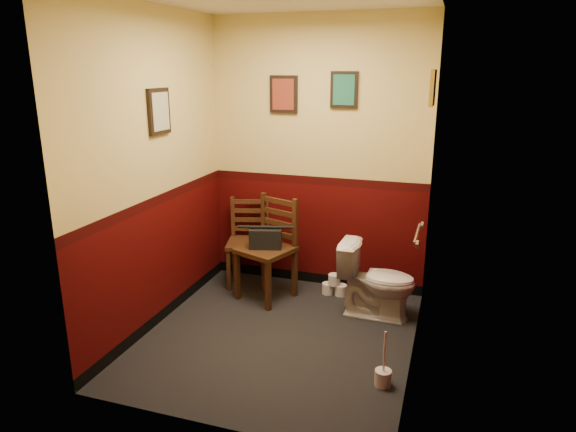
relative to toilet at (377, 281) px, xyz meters
name	(u,v)px	position (x,y,z in m)	size (l,w,h in m)	color
floor	(279,336)	(-0.72, -0.65, -0.34)	(2.20, 2.40, 0.00)	black
wall_back	(318,157)	(-0.72, 0.55, 1.01)	(2.20, 2.70, 0.00)	#3D0606
wall_front	(208,224)	(-0.72, -1.85, 1.01)	(2.20, 2.70, 0.00)	#3D0606
wall_left	(155,173)	(-1.82, -0.65, 1.01)	(2.40, 2.70, 0.00)	#3D0606
wall_right	(423,192)	(0.38, -0.65, 1.01)	(2.40, 2.70, 0.00)	#3D0606
grab_bar	(418,234)	(0.35, -0.40, 0.61)	(0.05, 0.56, 0.06)	silver
framed_print_back_a	(284,94)	(-1.07, 0.53, 1.61)	(0.28, 0.04, 0.36)	black
framed_print_back_b	(344,90)	(-0.47, 0.53, 1.66)	(0.26, 0.04, 0.34)	black
framed_print_left	(159,112)	(-1.80, -0.55, 1.51)	(0.04, 0.30, 0.38)	black
framed_print_right	(433,88)	(0.36, -0.05, 1.71)	(0.04, 0.34, 0.28)	olive
toilet	(377,281)	(0.00, 0.00, 0.00)	(0.39, 0.70, 0.68)	white
toilet_brush	(383,377)	(0.22, -1.07, -0.27)	(0.12, 0.12, 0.43)	silver
chair_left	(249,242)	(-1.40, 0.35, 0.11)	(0.51, 0.51, 0.90)	#4C2B16
chair_right	(269,249)	(-1.08, 0.09, 0.16)	(0.60, 0.60, 1.00)	#4C2B16
handbag	(266,238)	(-1.09, 0.05, 0.28)	(0.34, 0.23, 0.22)	black
tp_stack	(334,286)	(-0.47, 0.32, -0.25)	(0.25, 0.13, 0.22)	silver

